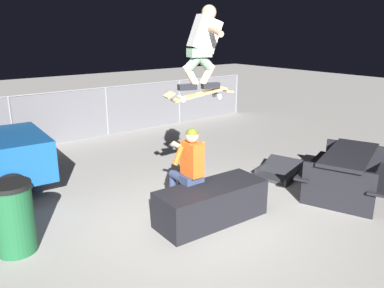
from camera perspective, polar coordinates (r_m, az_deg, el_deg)
ground_plane at (r=5.87m, az=0.61°, el=-11.32°), size 40.00×40.00×0.00m
ledge_box_main at (r=5.79m, az=2.86°, el=-8.73°), size 1.70×0.71×0.55m
person_sitting_on_ledge at (r=5.80m, az=-0.65°, el=-3.22°), size 0.59×0.76×1.39m
skateboard at (r=5.47m, az=1.05°, el=7.33°), size 1.04×0.44×0.16m
skater_airborne at (r=5.43m, az=1.65°, el=14.55°), size 0.64×0.88×1.12m
kicker_ramp at (r=7.81m, az=12.70°, el=-4.06°), size 1.18×1.03×0.31m
picnic_table_back at (r=7.12m, az=22.03°, el=-3.11°), size 2.06×1.85×0.75m
trash_bin at (r=5.43m, az=-24.79°, el=-9.83°), size 0.51×0.51×0.94m
fence_back at (r=10.19m, az=-18.52°, el=4.04°), size 12.05×0.05×1.30m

